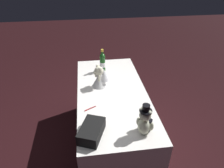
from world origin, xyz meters
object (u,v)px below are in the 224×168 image
object	(u,v)px
teddy_bear_bride	(100,77)
gift_case_black	(92,131)
teddy_bear_groom	(145,121)
champagne_bottle	(102,62)
signing_pen	(90,109)

from	to	relation	value
teddy_bear_bride	gift_case_black	bearing A→B (deg)	169.55
teddy_bear_groom	champagne_bottle	xyz separation A→B (m)	(1.11, 0.24, 0.00)
teddy_bear_groom	teddy_bear_bride	bearing A→B (deg)	21.09
teddy_bear_bride	champagne_bottle	bearing A→B (deg)	-9.17
teddy_bear_bride	gift_case_black	distance (m)	0.75
signing_pen	gift_case_black	bearing A→B (deg)	-179.39
champagne_bottle	signing_pen	xyz separation A→B (m)	(-0.75, 0.20, -0.12)
teddy_bear_bride	champagne_bottle	xyz separation A→B (m)	(0.35, -0.06, 0.01)
teddy_bear_groom	gift_case_black	size ratio (longest dim) A/B	0.94
champagne_bottle	gift_case_black	distance (m)	1.11
gift_case_black	teddy_bear_groom	bearing A→B (deg)	-92.67
teddy_bear_bride	signing_pen	xyz separation A→B (m)	(-0.40, 0.14, -0.11)
signing_pen	gift_case_black	size ratio (longest dim) A/B	0.38
signing_pen	gift_case_black	world-z (taller)	gift_case_black
signing_pen	teddy_bear_groom	bearing A→B (deg)	-129.64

